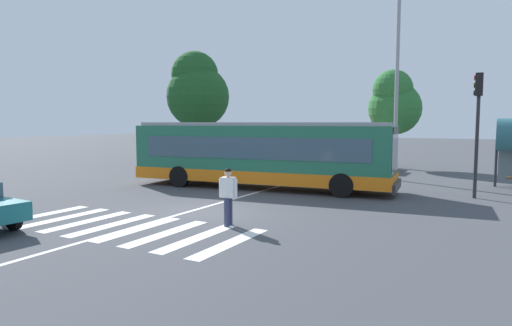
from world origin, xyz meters
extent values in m
plane|color=#424449|center=(0.00, 0.00, 0.00)|extent=(160.00, 160.00, 0.00)
cylinder|color=black|center=(3.07, 7.40, 0.50)|extent=(1.03, 0.40, 1.00)
cylinder|color=black|center=(3.31, 5.06, 0.50)|extent=(1.03, 0.40, 1.00)
cylinder|color=black|center=(-4.60, 6.61, 0.50)|extent=(1.03, 0.40, 1.00)
cylinder|color=black|center=(-4.36, 4.28, 0.50)|extent=(1.03, 0.40, 1.00)
cube|color=#236B4C|center=(-0.88, 5.81, 1.62)|extent=(12.25, 3.76, 2.55)
cube|color=orange|center=(-0.88, 5.81, 0.62)|extent=(12.37, 3.80, 0.55)
cube|color=#3D5666|center=(-0.88, 5.81, 1.93)|extent=(10.82, 3.67, 0.96)
cube|color=#3D5666|center=(5.11, 6.43, 1.83)|extent=(0.27, 2.24, 1.63)
cube|color=black|center=(5.11, 6.43, 2.72)|extent=(0.26, 1.93, 0.28)
cube|color=#99999E|center=(-0.88, 5.81, 2.98)|extent=(11.75, 3.51, 0.16)
cube|color=#28282B|center=(5.23, 6.44, 0.43)|extent=(0.38, 2.55, 0.36)
cylinder|color=#333856|center=(1.94, -1.31, 0.42)|extent=(0.16, 0.16, 0.85)
cylinder|color=#333856|center=(1.97, -1.53, 0.42)|extent=(0.16, 0.16, 0.85)
cube|color=white|center=(1.95, -1.42, 1.15)|extent=(0.43, 0.31, 0.60)
cylinder|color=white|center=(1.72, -1.45, 1.12)|extent=(0.10, 0.10, 0.55)
cylinder|color=white|center=(2.19, -1.39, 1.12)|extent=(0.10, 0.10, 0.55)
sphere|color=tan|center=(1.95, -1.42, 1.56)|extent=(0.22, 0.22, 0.22)
sphere|color=black|center=(1.95, -1.42, 1.63)|extent=(0.19, 0.19, 0.19)
cylinder|color=black|center=(-3.12, -4.80, 0.32)|extent=(0.65, 0.25, 0.64)
cylinder|color=black|center=(-4.37, 17.13, 0.32)|extent=(0.21, 0.64, 0.64)
cylinder|color=black|center=(-2.70, 17.11, 0.32)|extent=(0.21, 0.64, 0.64)
cylinder|color=black|center=(-4.41, 14.34, 0.32)|extent=(0.21, 0.64, 0.64)
cylinder|color=black|center=(-2.73, 14.32, 0.32)|extent=(0.21, 0.64, 0.64)
cube|color=#C6B793|center=(-3.55, 15.73, 0.64)|extent=(1.87, 4.52, 0.52)
cube|color=#3D5666|center=(-3.55, 15.64, 1.12)|extent=(1.63, 2.18, 0.44)
cube|color=#C6B793|center=(-3.55, 15.64, 1.30)|extent=(1.55, 2.00, 0.09)
cylinder|color=black|center=(-1.77, 17.33, 0.32)|extent=(0.21, 0.64, 0.64)
cylinder|color=black|center=(-0.09, 17.35, 0.32)|extent=(0.21, 0.64, 0.64)
cylinder|color=black|center=(-1.74, 14.54, 0.32)|extent=(0.21, 0.64, 0.64)
cylinder|color=black|center=(-0.06, 14.56, 0.32)|extent=(0.21, 0.64, 0.64)
cube|color=#AD1E1E|center=(-0.91, 15.94, 0.64)|extent=(1.86, 4.52, 0.52)
cube|color=#3D5666|center=(-0.91, 15.85, 1.12)|extent=(1.62, 2.18, 0.44)
cube|color=#AD1E1E|center=(-0.91, 15.85, 1.30)|extent=(1.55, 1.99, 0.09)
cylinder|color=black|center=(0.87, 17.07, 0.32)|extent=(0.20, 0.64, 0.64)
cylinder|color=black|center=(2.54, 17.08, 0.32)|extent=(0.20, 0.64, 0.64)
cylinder|color=black|center=(0.88, 14.28, 0.32)|extent=(0.20, 0.64, 0.64)
cylinder|color=black|center=(2.56, 14.29, 0.32)|extent=(0.20, 0.64, 0.64)
cube|color=white|center=(1.71, 15.68, 0.64)|extent=(1.84, 4.51, 0.52)
cube|color=#3D5666|center=(1.71, 15.59, 1.12)|extent=(1.61, 2.17, 0.44)
cube|color=white|center=(1.71, 15.59, 1.30)|extent=(1.54, 1.99, 0.09)
cylinder|color=#28282B|center=(8.08, 7.51, 2.05)|extent=(0.14, 0.14, 4.11)
cube|color=black|center=(8.08, 7.51, 4.56)|extent=(0.28, 0.32, 0.90)
cylinder|color=red|center=(7.91, 7.51, 4.83)|extent=(0.04, 0.20, 0.20)
cylinder|color=#463707|center=(7.91, 7.51, 4.53)|extent=(0.04, 0.20, 0.20)
cylinder|color=#093B10|center=(7.91, 7.51, 4.23)|extent=(0.04, 0.20, 0.20)
cylinder|color=#28282B|center=(8.76, 11.64, 1.15)|extent=(0.12, 0.12, 2.30)
cylinder|color=#939399|center=(4.02, 11.82, 5.24)|extent=(0.20, 0.20, 10.48)
cylinder|color=brown|center=(-13.09, 17.79, 1.68)|extent=(0.36, 0.36, 3.37)
sphere|color=#1E5123|center=(-13.09, 17.79, 5.16)|extent=(5.12, 5.12, 5.12)
sphere|color=#1E5123|center=(-13.38, 17.79, 6.95)|extent=(3.84, 3.84, 3.84)
cylinder|color=brown|center=(2.61, 18.33, 1.38)|extent=(0.36, 0.36, 2.77)
sphere|color=#2D7033|center=(2.61, 18.33, 3.99)|extent=(3.49, 3.49, 3.49)
sphere|color=#2D7033|center=(2.52, 17.95, 5.21)|extent=(2.62, 2.62, 2.62)
cube|color=silver|center=(-4.28, -3.02, 0.00)|extent=(0.45, 3.31, 0.01)
cube|color=silver|center=(-3.23, -3.02, 0.00)|extent=(0.45, 3.31, 0.01)
cube|color=silver|center=(-2.19, -3.02, 0.00)|extent=(0.45, 3.31, 0.01)
cube|color=silver|center=(-1.14, -3.02, 0.00)|extent=(0.45, 3.31, 0.01)
cube|color=silver|center=(-0.10, -3.02, 0.00)|extent=(0.45, 3.31, 0.01)
cube|color=silver|center=(0.94, -3.02, 0.00)|extent=(0.45, 3.31, 0.01)
cube|color=silver|center=(1.99, -3.02, 0.00)|extent=(0.45, 3.31, 0.01)
cube|color=silver|center=(3.03, -3.02, 0.00)|extent=(0.45, 3.31, 0.01)
cube|color=silver|center=(-0.36, 2.00, 0.00)|extent=(0.16, 24.00, 0.01)
camera|label=1|loc=(8.96, -12.49, 3.05)|focal=31.50mm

